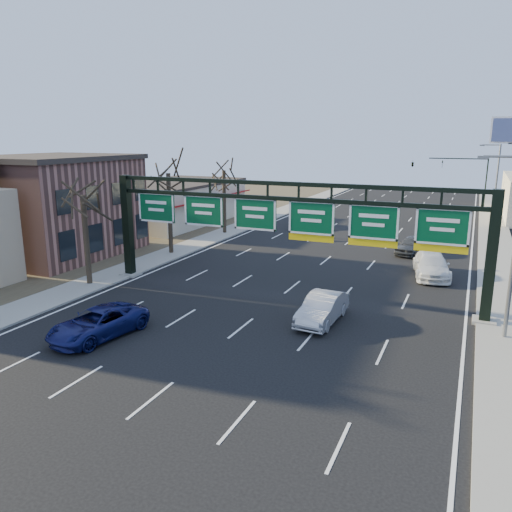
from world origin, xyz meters
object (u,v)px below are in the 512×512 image
at_px(sign_gantry, 285,224).
at_px(car_silver_sedan, 322,308).
at_px(car_white_wagon, 431,265).
at_px(car_blue_suv, 98,323).

distance_m(sign_gantry, car_silver_sedan, 6.20).
relative_size(sign_gantry, car_silver_sedan, 5.25).
relative_size(sign_gantry, car_white_wagon, 4.34).
bearing_deg(car_silver_sedan, sign_gantry, 138.60).
height_order(car_blue_suv, car_white_wagon, car_white_wagon).
xyz_separation_m(sign_gantry, car_blue_suv, (-6.19, -9.93, -3.90)).
relative_size(sign_gantry, car_blue_suv, 4.68).
bearing_deg(car_silver_sedan, car_blue_suv, -142.97).
bearing_deg(car_white_wagon, car_blue_suv, -137.84).
distance_m(sign_gantry, car_blue_suv, 12.33).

